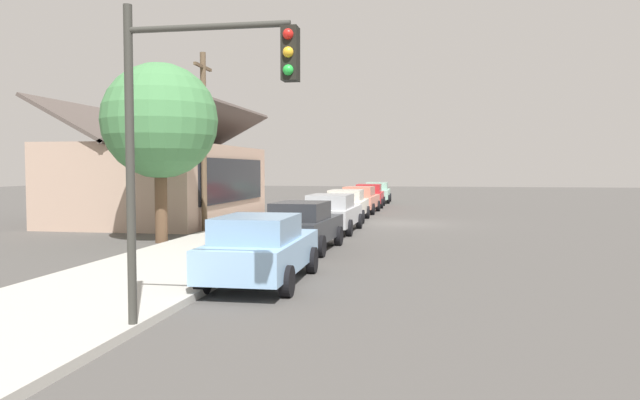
% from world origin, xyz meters
% --- Properties ---
extents(ground_plane, '(120.00, 120.00, 0.00)m').
position_xyz_m(ground_plane, '(0.00, 0.00, 0.00)').
color(ground_plane, '#4C4947').
extents(sidewalk_curb, '(60.00, 4.20, 0.16)m').
position_xyz_m(sidewalk_curb, '(0.00, 5.60, 0.08)').
color(sidewalk_curb, '#B2AFA8').
rests_on(sidewalk_curb, ground).
extents(car_skyblue, '(4.60, 2.06, 1.59)m').
position_xyz_m(car_skyblue, '(-15.60, 2.70, 0.82)').
color(car_skyblue, '#8CB7E0').
rests_on(car_skyblue, ground).
extents(car_charcoal, '(4.60, 2.11, 1.59)m').
position_xyz_m(car_charcoal, '(-10.05, 2.86, 0.81)').
color(car_charcoal, '#2D3035').
rests_on(car_charcoal, ground).
extents(car_silver, '(4.94, 2.15, 1.59)m').
position_xyz_m(car_silver, '(-4.35, 2.81, 0.82)').
color(car_silver, silver).
rests_on(car_silver, ground).
extents(car_ivory, '(4.60, 2.03, 1.59)m').
position_xyz_m(car_ivory, '(1.03, 2.89, 0.81)').
color(car_ivory, silver).
rests_on(car_ivory, ground).
extents(car_coral, '(4.80, 2.18, 1.59)m').
position_xyz_m(car_coral, '(6.49, 2.82, 0.82)').
color(car_coral, '#EA8C75').
rests_on(car_coral, ground).
extents(car_cherry, '(4.64, 2.11, 1.59)m').
position_xyz_m(car_cherry, '(12.04, 2.78, 0.82)').
color(car_cherry, red).
rests_on(car_cherry, ground).
extents(car_seafoam, '(4.70, 2.11, 1.59)m').
position_xyz_m(car_seafoam, '(17.57, 2.66, 0.82)').
color(car_seafoam, '#9ED1BC').
rests_on(car_seafoam, ground).
extents(storefront_building, '(12.26, 7.50, 5.81)m').
position_xyz_m(storefront_building, '(-0.43, 11.98, 2.03)').
color(storefront_building, tan).
rests_on(storefront_building, ground).
extents(shade_tree, '(4.07, 4.07, 6.37)m').
position_xyz_m(shade_tree, '(-8.93, 8.27, 4.31)').
color(shade_tree, brown).
rests_on(shade_tree, ground).
extents(traffic_light_main, '(0.37, 2.79, 5.20)m').
position_xyz_m(traffic_light_main, '(-19.98, 2.54, 3.49)').
color(traffic_light_main, '#383833').
rests_on(traffic_light_main, ground).
extents(utility_pole_wooden, '(1.80, 0.24, 7.50)m').
position_xyz_m(utility_pole_wooden, '(-4.91, 8.20, 3.93)').
color(utility_pole_wooden, brown).
rests_on(utility_pole_wooden, ground).
extents(fire_hydrant_red, '(0.22, 0.22, 0.71)m').
position_xyz_m(fire_hydrant_red, '(-6.08, 4.20, 0.50)').
color(fire_hydrant_red, red).
rests_on(fire_hydrant_red, sidewalk_curb).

